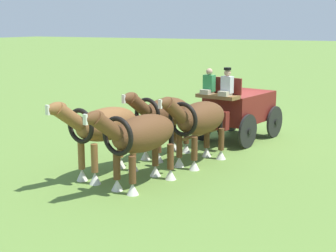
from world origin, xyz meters
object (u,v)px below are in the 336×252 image
object	(u,v)px
show_wagon	(238,108)
draft_horse_rear_off	(164,115)
draft_horse_rear_near	(199,120)
draft_horse_lead_off	(103,127)
draft_horse_lead_near	(141,136)

from	to	relation	value
show_wagon	draft_horse_rear_off	size ratio (longest dim) A/B	1.80
draft_horse_rear_near	draft_horse_lead_off	world-z (taller)	draft_horse_lead_off
show_wagon	draft_horse_rear_off	bearing A→B (deg)	-20.43
draft_horse_rear_near	draft_horse_lead_off	size ratio (longest dim) A/B	0.98
draft_horse_rear_off	draft_horse_lead_near	size ratio (longest dim) A/B	0.96
draft_horse_rear_near	draft_horse_rear_off	world-z (taller)	draft_horse_rear_off
show_wagon	draft_horse_rear_near	distance (m)	3.50
show_wagon	draft_horse_rear_off	distance (m)	3.51
draft_horse_lead_near	draft_horse_lead_off	bearing A→B (deg)	-99.39
show_wagon	draft_horse_rear_off	xyz separation A→B (m)	(3.28, -1.22, 0.18)
draft_horse_lead_near	draft_horse_lead_off	world-z (taller)	draft_horse_lead_off
draft_horse_lead_off	show_wagon	bearing A→B (deg)	164.13
draft_horse_rear_off	draft_horse_rear_near	bearing A→B (deg)	80.53
draft_horse_lead_near	draft_horse_rear_off	bearing A→B (deg)	-163.14
draft_horse_rear_off	draft_horse_lead_off	xyz separation A→B (m)	(2.57, -0.44, 0.05)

